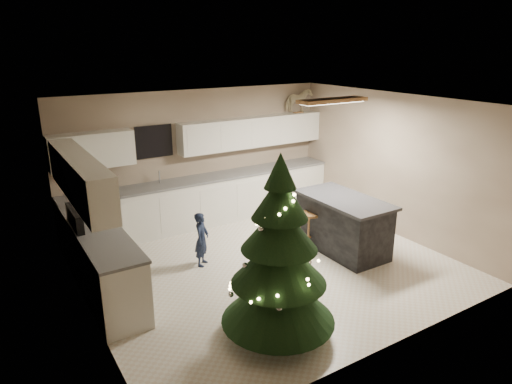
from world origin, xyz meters
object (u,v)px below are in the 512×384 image
(christmas_tree, at_px, (279,265))
(rocking_horse, at_px, (298,101))
(island, at_px, (343,224))
(bar_stool, at_px, (310,222))
(toddler, at_px, (202,239))

(christmas_tree, bearing_deg, rocking_horse, 50.81)
(island, bearing_deg, bar_stool, 140.58)
(island, relative_size, christmas_tree, 0.74)
(toddler, xyz_separation_m, rocking_horse, (3.18, 1.75, 1.82))
(island, height_order, rocking_horse, rocking_horse)
(christmas_tree, relative_size, rocking_horse, 3.98)
(christmas_tree, distance_m, rocking_horse, 5.23)
(toddler, relative_size, rocking_horse, 1.54)
(toddler, bearing_deg, island, -64.03)
(island, height_order, toddler, island)
(island, distance_m, rocking_horse, 3.21)
(christmas_tree, height_order, rocking_horse, rocking_horse)
(toddler, bearing_deg, rocking_horse, -16.68)
(island, relative_size, toddler, 1.91)
(island, xyz_separation_m, bar_stool, (-0.43, 0.35, 0.01))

